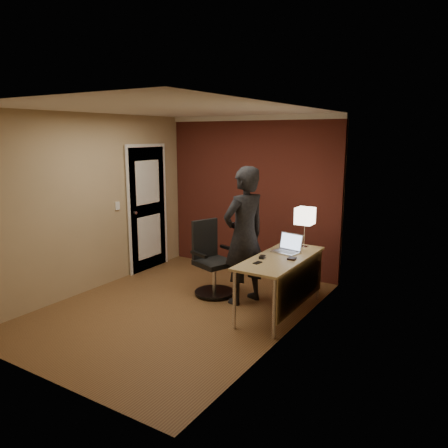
{
  "coord_description": "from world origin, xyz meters",
  "views": [
    {
      "loc": [
        3.31,
        -4.23,
        2.2
      ],
      "look_at": [
        0.35,
        0.55,
        1.05
      ],
      "focal_mm": 35.0,
      "sensor_mm": 36.0,
      "label": 1
    }
  ],
  "objects_px": {
    "laptop": "(288,247)",
    "office_chair": "(211,263)",
    "desk_lamp": "(305,216)",
    "wallet": "(292,259)",
    "mouse": "(262,257)",
    "person": "(244,236)",
    "desk": "(286,268)",
    "phone": "(257,263)"
  },
  "relations": [
    {
      "from": "laptop",
      "to": "phone",
      "type": "distance_m",
      "value": 0.67
    },
    {
      "from": "laptop",
      "to": "office_chair",
      "type": "bearing_deg",
      "value": -171.79
    },
    {
      "from": "desk",
      "to": "desk_lamp",
      "type": "bearing_deg",
      "value": 90.76
    },
    {
      "from": "desk",
      "to": "laptop",
      "type": "xyz_separation_m",
      "value": [
        -0.09,
        0.27,
        0.19
      ]
    },
    {
      "from": "desk_lamp",
      "to": "mouse",
      "type": "relative_size",
      "value": 5.35
    },
    {
      "from": "wallet",
      "to": "desk_lamp",
      "type": "bearing_deg",
      "value": 98.78
    },
    {
      "from": "person",
      "to": "laptop",
      "type": "bearing_deg",
      "value": 127.58
    },
    {
      "from": "mouse",
      "to": "person",
      "type": "xyz_separation_m",
      "value": [
        -0.4,
        0.27,
        0.16
      ]
    },
    {
      "from": "desk",
      "to": "phone",
      "type": "height_order",
      "value": "phone"
    },
    {
      "from": "desk",
      "to": "wallet",
      "type": "bearing_deg",
      "value": -18.73
    },
    {
      "from": "laptop",
      "to": "person",
      "type": "bearing_deg",
      "value": -162.04
    },
    {
      "from": "desk_lamp",
      "to": "phone",
      "type": "distance_m",
      "value": 1.08
    },
    {
      "from": "desk_lamp",
      "to": "wallet",
      "type": "relative_size",
      "value": 4.86
    },
    {
      "from": "phone",
      "to": "wallet",
      "type": "xyz_separation_m",
      "value": [
        0.28,
        0.36,
        0.01
      ]
    },
    {
      "from": "desk",
      "to": "phone",
      "type": "distance_m",
      "value": 0.45
    },
    {
      "from": "desk",
      "to": "office_chair",
      "type": "relative_size",
      "value": 1.47
    },
    {
      "from": "phone",
      "to": "mouse",
      "type": "bearing_deg",
      "value": 109.56
    },
    {
      "from": "mouse",
      "to": "person",
      "type": "relative_size",
      "value": 0.06
    },
    {
      "from": "person",
      "to": "mouse",
      "type": "bearing_deg",
      "value": 75.8
    },
    {
      "from": "laptop",
      "to": "office_chair",
      "type": "distance_m",
      "value": 1.14
    },
    {
      "from": "person",
      "to": "wallet",
      "type": "bearing_deg",
      "value": 99.9
    },
    {
      "from": "mouse",
      "to": "laptop",
      "type": "bearing_deg",
      "value": 59.99
    },
    {
      "from": "phone",
      "to": "person",
      "type": "xyz_separation_m",
      "value": [
        -0.45,
        0.48,
        0.17
      ]
    },
    {
      "from": "wallet",
      "to": "office_chair",
      "type": "distance_m",
      "value": 1.3
    },
    {
      "from": "wallet",
      "to": "laptop",
      "type": "bearing_deg",
      "value": 120.82
    },
    {
      "from": "desk_lamp",
      "to": "laptop",
      "type": "height_order",
      "value": "desk_lamp"
    },
    {
      "from": "desk",
      "to": "mouse",
      "type": "height_order",
      "value": "mouse"
    },
    {
      "from": "mouse",
      "to": "wallet",
      "type": "xyz_separation_m",
      "value": [
        0.33,
        0.14,
        -0.01
      ]
    },
    {
      "from": "mouse",
      "to": "person",
      "type": "height_order",
      "value": "person"
    },
    {
      "from": "laptop",
      "to": "person",
      "type": "xyz_separation_m",
      "value": [
        -0.55,
        -0.18,
        0.11
      ]
    },
    {
      "from": "desk_lamp",
      "to": "phone",
      "type": "relative_size",
      "value": 4.65
    },
    {
      "from": "wallet",
      "to": "office_chair",
      "type": "bearing_deg",
      "value": 173.36
    },
    {
      "from": "office_chair",
      "to": "desk_lamp",
      "type": "bearing_deg",
      "value": 22.53
    },
    {
      "from": "desk",
      "to": "wallet",
      "type": "distance_m",
      "value": 0.17
    },
    {
      "from": "laptop",
      "to": "desk_lamp",
      "type": "bearing_deg",
      "value": 75.7
    },
    {
      "from": "phone",
      "to": "desk_lamp",
      "type": "bearing_deg",
      "value": 86.79
    },
    {
      "from": "wallet",
      "to": "person",
      "type": "height_order",
      "value": "person"
    },
    {
      "from": "desk",
      "to": "mouse",
      "type": "bearing_deg",
      "value": -143.77
    },
    {
      "from": "laptop",
      "to": "person",
      "type": "relative_size",
      "value": 0.21
    },
    {
      "from": "laptop",
      "to": "desk",
      "type": "bearing_deg",
      "value": -71.49
    },
    {
      "from": "desk",
      "to": "person",
      "type": "xyz_separation_m",
      "value": [
        -0.64,
        0.09,
        0.31
      ]
    },
    {
      "from": "mouse",
      "to": "office_chair",
      "type": "relative_size",
      "value": 0.1
    }
  ]
}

